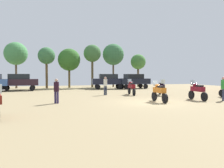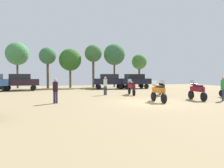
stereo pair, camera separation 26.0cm
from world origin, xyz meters
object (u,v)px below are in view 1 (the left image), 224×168
(motorcycle_5, at_px, (131,87))
(motorcycle_7, at_px, (162,87))
(car_2, at_px, (19,81))
(tree_5, at_px, (16,54))
(tree_1, at_px, (69,60))
(motorcycle_6, at_px, (197,90))
(person_2, at_px, (105,84))
(tree_2, at_px, (138,62))
(person_1, at_px, (56,89))
(person_3, at_px, (223,87))
(tree_7, at_px, (113,55))
(motorcycle_2, at_px, (159,92))
(tree_4, at_px, (92,54))
(car_1, at_px, (134,80))
(car_3, at_px, (108,80))
(tree_6, at_px, (46,56))

(motorcycle_5, distance_m, motorcycle_7, 2.77)
(car_2, height_order, tree_5, tree_5)
(tree_1, bearing_deg, tree_5, 171.33)
(motorcycle_6, distance_m, car_2, 20.07)
(person_2, bearing_deg, tree_2, 42.39)
(motorcycle_6, bearing_deg, tree_2, 81.57)
(person_2, bearing_deg, person_1, -146.60)
(person_3, relative_size, tree_7, 0.26)
(person_3, bearing_deg, person_1, 125.07)
(motorcycle_2, bearing_deg, motorcycle_5, 88.11)
(person_1, relative_size, tree_1, 0.29)
(person_2, xyz_separation_m, tree_1, (-1.94, 12.77, 3.06))
(car_2, distance_m, tree_4, 11.40)
(car_1, height_order, tree_1, tree_1)
(motorcycle_2, bearing_deg, person_1, 169.92)
(motorcycle_7, bearing_deg, car_1, -80.10)
(person_2, distance_m, tree_1, 13.27)
(tree_5, bearing_deg, motorcycle_6, -53.55)
(tree_7, bearing_deg, tree_5, 177.58)
(car_3, distance_m, person_2, 9.22)
(tree_1, bearing_deg, tree_4, 3.87)
(motorcycle_2, xyz_separation_m, motorcycle_6, (3.30, 0.21, 0.00))
(car_3, height_order, tree_2, tree_2)
(motorcycle_7, relative_size, person_1, 1.27)
(tree_1, xyz_separation_m, tree_5, (-7.24, 1.10, 0.78))
(motorcycle_7, height_order, tree_5, tree_5)
(car_1, height_order, person_2, car_1)
(car_1, relative_size, tree_6, 0.77)
(tree_4, bearing_deg, tree_6, -176.55)
(car_3, distance_m, tree_7, 6.29)
(car_3, bearing_deg, person_1, 159.24)
(car_2, bearing_deg, motorcycle_7, -129.29)
(motorcycle_6, distance_m, tree_5, 25.03)
(car_1, relative_size, person_3, 2.53)
(person_3, bearing_deg, tree_5, 82.37)
(car_3, bearing_deg, car_2, 98.75)
(motorcycle_7, height_order, tree_6, tree_6)
(person_2, height_order, person_3, person_3)
(motorcycle_2, height_order, tree_7, tree_7)
(tree_5, bearing_deg, motorcycle_5, -51.10)
(tree_7, bearing_deg, person_3, -83.81)
(motorcycle_6, bearing_deg, tree_4, 103.91)
(car_1, distance_m, tree_2, 6.10)
(car_2, xyz_separation_m, tree_1, (6.33, 4.15, 2.89))
(car_1, distance_m, person_2, 10.52)
(car_2, bearing_deg, person_1, -166.44)
(motorcycle_6, xyz_separation_m, person_1, (-10.17, 1.05, 0.22))
(motorcycle_7, relative_size, tree_4, 0.32)
(tree_1, distance_m, tree_2, 10.99)
(car_3, relative_size, tree_4, 0.70)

